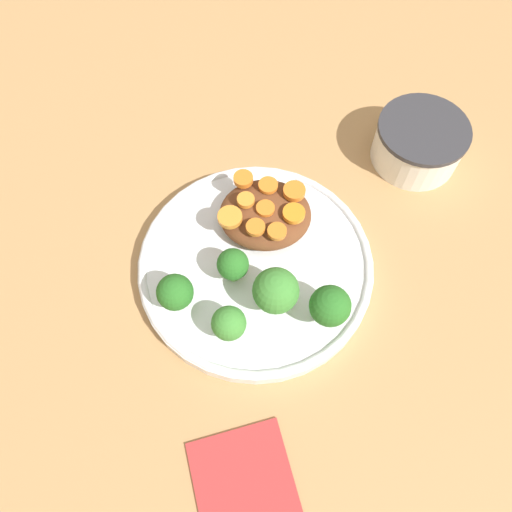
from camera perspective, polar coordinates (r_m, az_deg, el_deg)
name	(u,v)px	position (r m, az deg, el deg)	size (l,w,h in m)	color
ground_plane	(256,269)	(0.56, 0.00, -1.53)	(4.00, 4.00, 0.00)	tan
plate	(256,265)	(0.55, 0.00, -0.99)	(0.26, 0.26, 0.02)	white
dip_bowl	(420,141)	(0.66, 18.20, 12.38)	(0.11, 0.11, 0.06)	white
stew_mound	(266,214)	(0.56, 1.10, 4.78)	(0.09, 0.10, 0.03)	brown
broccoli_floret_0	(233,265)	(0.52, -2.61, -1.02)	(0.03, 0.03, 0.05)	#7FA85B
broccoli_floret_1	(276,291)	(0.49, 2.33, -4.02)	(0.05, 0.05, 0.06)	#759E51
broccoli_floret_2	(176,293)	(0.51, -9.18, -4.16)	(0.04, 0.04, 0.05)	#7FA85B
broccoli_floret_3	(229,324)	(0.49, -3.07, -7.74)	(0.04, 0.04, 0.05)	#7FA85B
broccoli_floret_4	(330,306)	(0.50, 8.50, -5.71)	(0.04, 0.04, 0.06)	#759E51
carrot_slice_0	(266,208)	(0.54, 1.12, 5.47)	(0.02, 0.02, 0.00)	orange
carrot_slice_1	(295,191)	(0.55, 4.44, 7.40)	(0.02, 0.02, 0.01)	orange
carrot_slice_2	(294,213)	(0.54, 4.39, 4.88)	(0.02, 0.02, 0.01)	orange
carrot_slice_3	(269,185)	(0.56, 1.44, 8.08)	(0.02, 0.02, 0.00)	orange
carrot_slice_4	(230,217)	(0.53, -2.96, 4.45)	(0.03, 0.03, 0.01)	orange
carrot_slice_5	(255,227)	(0.53, -0.16, 3.30)	(0.02, 0.02, 0.01)	orange
carrot_slice_6	(277,231)	(0.53, 2.47, 2.83)	(0.02, 0.02, 0.01)	orange
carrot_slice_7	(244,179)	(0.56, -1.42, 8.81)	(0.02, 0.02, 0.01)	orange
carrot_slice_8	(246,200)	(0.55, -1.13, 6.41)	(0.02, 0.02, 0.01)	orange
napkin	(251,509)	(0.51, -0.62, -26.92)	(0.16, 0.13, 0.01)	#B73333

